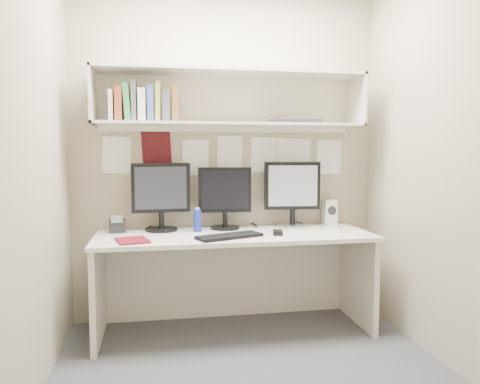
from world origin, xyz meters
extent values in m
cube|color=#414145|center=(0.00, 0.00, 0.00)|extent=(2.40, 2.00, 0.01)
cube|color=tan|center=(0.00, 1.00, 1.30)|extent=(2.40, 0.02, 2.60)
cube|color=tan|center=(0.00, -1.00, 1.30)|extent=(2.40, 0.02, 2.60)
cube|color=tan|center=(-1.20, 0.00, 1.30)|extent=(0.02, 2.00, 2.60)
cube|color=tan|center=(1.20, 0.00, 1.30)|extent=(0.02, 2.00, 2.60)
cube|color=silver|center=(0.00, 0.64, 0.71)|extent=(2.00, 0.70, 0.03)
cube|color=beige|center=(0.00, 0.97, 0.35)|extent=(1.96, 0.02, 0.70)
cube|color=beige|center=(0.00, 0.81, 1.53)|extent=(2.00, 0.38, 0.02)
cube|color=beige|center=(0.00, 0.81, 1.91)|extent=(2.00, 0.38, 0.02)
cube|color=beige|center=(0.00, 0.99, 1.72)|extent=(2.00, 0.02, 0.40)
cube|color=beige|center=(-0.99, 0.81, 1.72)|extent=(0.02, 0.38, 0.40)
cube|color=beige|center=(0.99, 0.81, 1.72)|extent=(0.02, 0.38, 0.40)
cylinder|color=black|center=(-0.52, 0.86, 0.74)|extent=(0.24, 0.24, 0.02)
cylinder|color=black|center=(-0.52, 0.86, 0.81)|extent=(0.04, 0.04, 0.12)
cube|color=black|center=(-0.52, 0.87, 1.05)|extent=(0.44, 0.07, 0.37)
cube|color=black|center=(-0.52, 0.85, 1.05)|extent=(0.38, 0.03, 0.32)
cylinder|color=black|center=(-0.04, 0.86, 0.74)|extent=(0.22, 0.22, 0.02)
cylinder|color=black|center=(-0.04, 0.86, 0.80)|extent=(0.04, 0.04, 0.11)
cube|color=black|center=(-0.04, 0.87, 1.03)|extent=(0.41, 0.07, 0.35)
cube|color=black|center=(-0.04, 0.85, 1.03)|extent=(0.36, 0.03, 0.30)
cylinder|color=#A5A5AA|center=(0.50, 0.86, 0.74)|extent=(0.24, 0.24, 0.02)
cylinder|color=black|center=(0.50, 0.86, 0.81)|extent=(0.04, 0.04, 0.12)
cube|color=black|center=(0.50, 0.87, 1.06)|extent=(0.44, 0.08, 0.38)
cube|color=silver|center=(0.50, 0.85, 1.06)|extent=(0.39, 0.04, 0.32)
cube|color=black|center=(-0.06, 0.48, 0.74)|extent=(0.49, 0.33, 0.02)
cube|color=black|center=(0.30, 0.53, 0.75)|extent=(0.09, 0.12, 0.03)
cube|color=silver|center=(0.84, 0.92, 0.83)|extent=(0.10, 0.10, 0.20)
cylinder|color=black|center=(0.84, 0.87, 0.85)|extent=(0.07, 0.01, 0.07)
cylinder|color=#152696|center=(-0.26, 0.78, 0.81)|extent=(0.06, 0.06, 0.17)
cylinder|color=white|center=(-0.26, 0.78, 0.90)|extent=(0.03, 0.03, 0.02)
cube|color=maroon|center=(-0.72, 0.47, 0.74)|extent=(0.25, 0.28, 0.01)
cube|color=black|center=(-0.84, 0.84, 0.78)|extent=(0.13, 0.11, 0.10)
cube|color=#4C6659|center=(-0.84, 0.79, 0.84)|extent=(0.08, 0.02, 0.06)
cube|color=silver|center=(-0.86, 0.76, 1.65)|extent=(0.03, 0.18, 0.21)
cube|color=#8F381A|center=(-0.81, 0.76, 1.66)|extent=(0.05, 0.18, 0.24)
cube|color=#297C3F|center=(-0.75, 0.76, 1.67)|extent=(0.04, 0.18, 0.26)
cube|color=#4A484D|center=(-0.70, 0.76, 1.68)|extent=(0.03, 0.18, 0.28)
cube|color=silver|center=(-0.65, 0.76, 1.66)|extent=(0.05, 0.18, 0.23)
cube|color=#374A89|center=(-0.59, 0.76, 1.67)|extent=(0.04, 0.18, 0.25)
cube|color=olive|center=(-0.54, 0.76, 1.68)|extent=(0.04, 0.18, 0.28)
cube|color=#3F3F41|center=(-0.48, 0.76, 1.65)|extent=(0.06, 0.18, 0.22)
cube|color=brown|center=(-0.42, 0.76, 1.66)|extent=(0.05, 0.18, 0.25)
cube|color=black|center=(0.50, 0.79, 1.55)|extent=(0.43, 0.27, 0.03)
camera|label=1|loc=(-0.56, -2.68, 1.33)|focal=35.00mm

